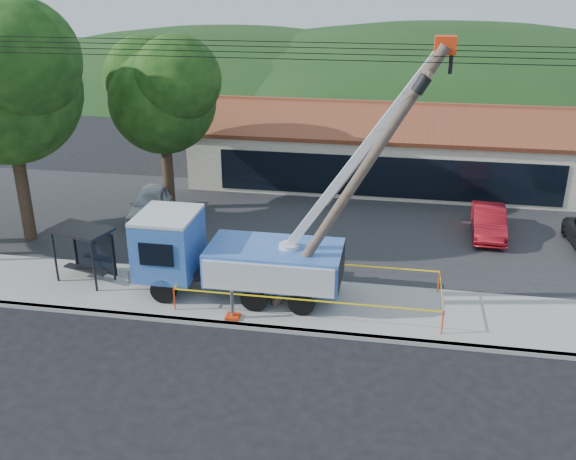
% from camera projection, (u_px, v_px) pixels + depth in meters
% --- Properties ---
extents(ground, '(120.00, 120.00, 0.00)m').
position_uv_depth(ground, '(242.00, 363.00, 20.54)').
color(ground, black).
rests_on(ground, ground).
extents(curb, '(60.00, 0.25, 0.15)m').
position_uv_depth(curb, '(256.00, 327.00, 22.43)').
color(curb, '#9A9690').
rests_on(curb, ground).
extents(sidewalk, '(60.00, 4.00, 0.15)m').
position_uv_depth(sidewalk, '(267.00, 301.00, 24.16)').
color(sidewalk, '#9A9690').
rests_on(sidewalk, ground).
extents(parking_lot, '(60.00, 12.00, 0.10)m').
position_uv_depth(parking_lot, '(300.00, 224.00, 31.45)').
color(parking_lot, '#28282B').
rests_on(parking_lot, ground).
extents(strip_mall, '(22.50, 8.53, 4.67)m').
position_uv_depth(strip_mall, '(389.00, 149.00, 37.37)').
color(strip_mall, '#B9B493').
rests_on(strip_mall, ground).
extents(tree_west_near, '(7.56, 6.72, 10.80)m').
position_uv_depth(tree_west_near, '(4.00, 76.00, 26.88)').
color(tree_west_near, '#332316').
rests_on(tree_west_near, ground).
extents(tree_lot, '(6.30, 5.60, 8.94)m').
position_uv_depth(tree_lot, '(162.00, 90.00, 31.13)').
color(tree_lot, '#332316').
rests_on(tree_lot, ground).
extents(hill_west, '(78.40, 56.00, 28.00)m').
position_uv_depth(hill_west, '(229.00, 78.00, 73.02)').
color(hill_west, '#163914').
rests_on(hill_west, ground).
extents(hill_center, '(89.60, 64.00, 32.00)m').
position_uv_depth(hill_center, '(454.00, 84.00, 69.01)').
color(hill_center, '#163914').
rests_on(hill_center, ground).
extents(utility_truck, '(11.09, 4.16, 9.64)m').
position_uv_depth(utility_truck, '(233.00, 253.00, 23.98)').
color(utility_truck, black).
rests_on(utility_truck, ground).
extents(leaning_pole, '(5.66, 1.97, 9.55)m').
position_uv_depth(leaning_pole, '(360.00, 175.00, 21.41)').
color(leaning_pole, brown).
rests_on(leaning_pole, ground).
extents(bus_shelter, '(2.62, 2.00, 2.24)m').
position_uv_depth(bus_shelter, '(85.00, 241.00, 25.14)').
color(bus_shelter, black).
rests_on(bus_shelter, ground).
extents(caution_tape, '(9.57, 3.15, 0.91)m').
position_uv_depth(caution_tape, '(310.00, 284.00, 23.82)').
color(caution_tape, '#F3360D').
rests_on(caution_tape, ground).
extents(car_silver, '(2.45, 4.64, 1.50)m').
position_uv_depth(car_silver, '(152.00, 219.00, 32.18)').
color(car_silver, silver).
rests_on(car_silver, ground).
extents(car_red, '(1.63, 4.18, 1.36)m').
position_uv_depth(car_red, '(487.00, 237.00, 30.07)').
color(car_red, maroon).
rests_on(car_red, ground).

